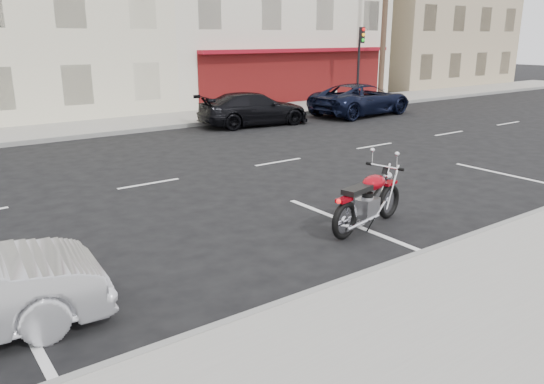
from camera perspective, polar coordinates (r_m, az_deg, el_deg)
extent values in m
plane|color=black|center=(14.32, -5.76, 2.15)|extent=(120.00, 120.00, 0.00)
cube|color=gray|center=(6.39, -12.86, -16.58)|extent=(80.00, 0.12, 0.16)
cube|color=tan|center=(43.50, 14.05, 18.61)|extent=(12.00, 12.00, 11.00)
cylinder|color=#422D1E|center=(30.51, 12.04, 18.25)|extent=(0.30, 0.30, 9.00)
cylinder|color=black|center=(28.96, 9.26, 12.75)|extent=(0.12, 0.12, 3.20)
cube|color=black|center=(28.80, 9.64, 16.30)|extent=(0.26, 0.18, 0.80)
cylinder|color=beige|center=(28.10, 6.79, 10.08)|extent=(0.20, 0.20, 0.60)
sphere|color=beige|center=(28.07, 6.81, 10.73)|extent=(0.20, 0.20, 0.20)
torus|color=black|center=(11.49, 14.41, -0.14)|extent=(0.72, 0.26, 0.71)
torus|color=black|center=(10.20, 10.34, -1.98)|extent=(0.72, 0.26, 0.71)
cube|color=#93050F|center=(11.39, 14.54, 1.65)|extent=(0.38, 0.21, 0.05)
cube|color=#93050F|center=(10.05, 10.33, 0.09)|extent=(0.35, 0.23, 0.06)
cube|color=gray|center=(10.78, 12.39, -0.74)|extent=(0.50, 0.41, 0.36)
ellipsoid|color=#93050F|center=(10.84, 13.09, 1.76)|extent=(0.66, 0.48, 0.29)
cube|color=black|center=(10.37, 11.57, 1.07)|extent=(0.70, 0.41, 0.10)
cylinder|color=silver|center=(11.09, 14.09, 3.33)|extent=(0.19, 0.74, 0.04)
sphere|color=silver|center=(11.27, 14.37, 2.35)|extent=(0.18, 0.18, 0.18)
cylinder|color=silver|center=(10.47, 12.08, -2.22)|extent=(1.00, 0.29, 0.09)
cylinder|color=silver|center=(10.61, 10.69, -1.88)|extent=(1.00, 0.29, 0.09)
cylinder|color=silver|center=(11.36, 14.39, 1.34)|extent=(0.41, 0.13, 0.84)
cylinder|color=black|center=(10.92, 13.06, 0.44)|extent=(0.85, 0.23, 0.52)
imported|color=black|center=(25.02, 9.57, 9.81)|extent=(5.32, 2.74, 1.43)
imported|color=black|center=(21.77, -1.96, 8.93)|extent=(4.80, 2.43, 1.34)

